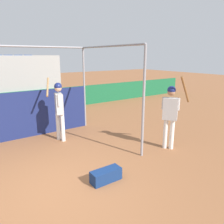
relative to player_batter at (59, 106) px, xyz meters
name	(u,v)px	position (x,y,z in m)	size (l,w,h in m)	color
ground_plane	(59,189)	(-1.12, -2.61, -1.18)	(60.00, 60.00, 0.00)	#935B38
outfield_wall	(1,105)	(-1.12, 4.30, -0.63)	(24.00, 0.12, 1.09)	#196038
batting_cage	(33,103)	(-0.68, 0.44, 0.08)	(4.26, 3.40, 3.04)	gray
player_batter	(59,106)	(0.00, 0.00, 0.00)	(0.56, 0.91, 2.03)	white
player_waiting	(171,111)	(2.42, -2.49, -0.01)	(0.70, 0.64, 2.21)	white
equipment_bag	(106,175)	(-0.12, -2.91, -1.04)	(0.70, 0.28, 0.28)	navy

